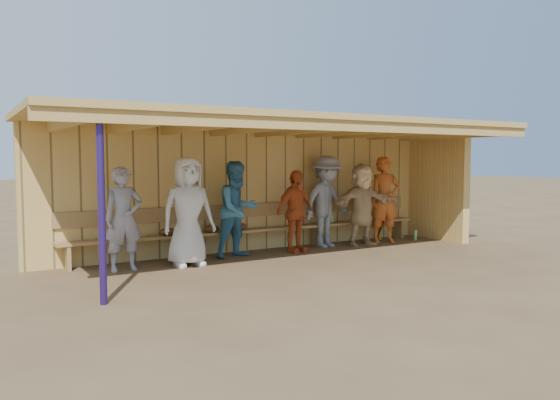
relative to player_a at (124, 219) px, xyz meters
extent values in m
plane|color=brown|center=(2.82, -0.54, -0.84)|extent=(90.00, 90.00, 0.00)
imported|color=gray|center=(0.00, 0.00, 0.00)|extent=(0.62, 0.41, 1.68)
imported|color=silver|center=(1.03, -0.18, 0.08)|extent=(0.91, 0.60, 1.85)
imported|color=teal|center=(2.12, 0.14, 0.04)|extent=(0.97, 0.82, 1.77)
imported|color=#CD5220|center=(3.32, 0.07, -0.04)|extent=(1.00, 0.59, 1.59)
imported|color=gray|center=(4.21, 0.27, 0.09)|extent=(1.32, 0.92, 1.87)
imported|color=#DCB57C|center=(4.96, 0.04, 0.02)|extent=(1.59, 0.52, 1.72)
imported|color=#BC561E|center=(5.64, 0.12, 0.09)|extent=(0.77, 0.62, 1.86)
cube|color=#D8AE5C|center=(2.82, 0.81, 0.36)|extent=(8.60, 0.20, 2.40)
cube|color=#D8AE5C|center=(7.02, -0.09, 0.36)|extent=(0.20, 1.62, 2.40)
cube|color=tan|center=(2.82, -0.54, 1.61)|extent=(8.80, 3.20, 0.10)
cube|color=tan|center=(2.82, -2.04, 1.48)|extent=(8.80, 0.10, 0.18)
cube|color=tan|center=(-0.98, -0.54, 1.47)|extent=(0.08, 3.00, 0.16)
cube|color=tan|center=(-0.03, -0.54, 1.47)|extent=(0.08, 3.00, 0.16)
cube|color=tan|center=(0.92, -0.54, 1.47)|extent=(0.08, 3.00, 0.16)
cube|color=tan|center=(1.87, -0.54, 1.47)|extent=(0.08, 3.00, 0.16)
cube|color=tan|center=(2.82, -0.54, 1.47)|extent=(0.08, 3.00, 0.16)
cube|color=tan|center=(3.77, -0.54, 1.47)|extent=(0.08, 3.00, 0.16)
cube|color=tan|center=(4.72, -0.54, 1.47)|extent=(0.08, 3.00, 0.16)
cube|color=tan|center=(5.67, -0.54, 1.47)|extent=(0.08, 3.00, 0.16)
cube|color=tan|center=(6.62, -0.54, 1.47)|extent=(0.08, 3.00, 0.16)
cylinder|color=navy|center=(-0.78, -1.94, 0.36)|extent=(0.09, 0.09, 2.40)
cube|color=#A87E48|center=(2.82, 0.52, -0.42)|extent=(7.60, 0.32, 0.05)
cube|color=#A87E48|center=(2.82, 0.68, -0.04)|extent=(7.60, 0.04, 0.26)
cube|color=#A87E48|center=(-0.78, 0.52, -0.64)|extent=(0.06, 0.29, 0.40)
cube|color=#A87E48|center=(1.53, 0.52, -0.64)|extent=(0.06, 0.29, 0.40)
cube|color=#A87E48|center=(4.11, 0.52, -0.64)|extent=(0.06, 0.29, 0.40)
cube|color=#A87E48|center=(6.42, 0.52, -0.64)|extent=(0.06, 0.29, 0.40)
cylinder|color=orange|center=(5.77, 0.32, -0.44)|extent=(0.13, 0.41, 0.80)
sphere|color=gold|center=(5.69, 0.32, -0.80)|extent=(0.08, 0.08, 0.08)
ellipsoid|color=#593319|center=(0.89, 0.47, -0.32)|extent=(0.30, 0.24, 0.14)
ellipsoid|color=#593319|center=(2.33, 0.47, -0.32)|extent=(0.30, 0.24, 0.14)
ellipsoid|color=#593319|center=(1.74, 0.47, -0.32)|extent=(0.30, 0.24, 0.14)
cylinder|color=#95D76B|center=(4.57, 0.57, -0.28)|extent=(0.07, 0.07, 0.22)
cylinder|color=orange|center=(6.08, 0.57, -0.28)|extent=(0.07, 0.07, 0.22)
cylinder|color=#6BBA5D|center=(6.47, 0.02, -0.73)|extent=(0.07, 0.07, 0.22)
camera|label=1|loc=(-2.32, -8.77, 0.96)|focal=35.00mm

